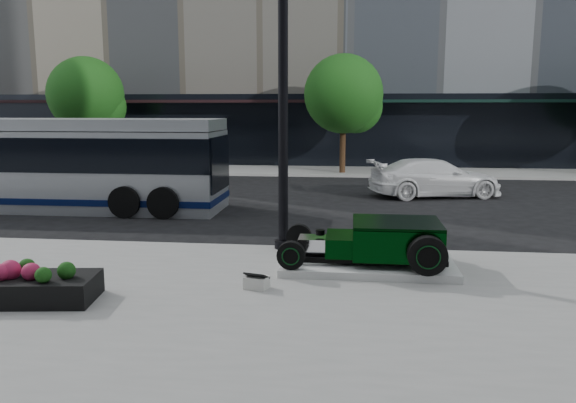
# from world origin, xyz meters

# --- Properties ---
(ground) EXTENTS (120.00, 120.00, 0.00)m
(ground) POSITION_xyz_m (0.00, 0.00, 0.00)
(ground) COLOR black
(ground) RESTS_ON ground
(sidewalk_far) EXTENTS (70.00, 4.00, 0.12)m
(sidewalk_far) POSITION_xyz_m (0.00, 14.00, 0.06)
(sidewalk_far) COLOR gray
(sidewalk_far) RESTS_ON ground
(street_trees) EXTENTS (29.80, 3.80, 5.70)m
(street_trees) POSITION_xyz_m (1.15, 13.07, 3.77)
(street_trees) COLOR black
(street_trees) RESTS_ON sidewalk_far
(display_plinth) EXTENTS (3.40, 1.80, 0.15)m
(display_plinth) POSITION_xyz_m (1.81, -3.61, 0.20)
(display_plinth) COLOR silver
(display_plinth) RESTS_ON sidewalk_near
(hot_rod) EXTENTS (3.22, 2.00, 0.81)m
(hot_rod) POSITION_xyz_m (2.15, -3.61, 0.70)
(hot_rod) COLOR black
(hot_rod) RESTS_ON display_plinth
(info_plaque) EXTENTS (0.46, 0.39, 0.31)m
(info_plaque) POSITION_xyz_m (-0.17, -5.14, 0.24)
(info_plaque) COLOR silver
(info_plaque) RESTS_ON sidewalk_near
(lamppost) EXTENTS (0.40, 0.40, 7.25)m
(lamppost) POSITION_xyz_m (-0.05, -2.22, 3.47)
(lamppost) COLOR black
(lamppost) RESTS_ON sidewalk_near
(flower_planter) EXTENTS (2.17, 1.28, 0.67)m
(flower_planter) POSITION_xyz_m (-3.75, -6.19, 0.36)
(flower_planter) COLOR black
(flower_planter) RESTS_ON sidewalk_near
(transit_bus) EXTENTS (12.12, 2.88, 2.92)m
(transit_bus) POSITION_xyz_m (-8.67, 2.66, 1.49)
(transit_bus) COLOR #A5A9AE
(transit_bus) RESTS_ON ground
(white_sedan) EXTENTS (5.18, 3.07, 1.41)m
(white_sedan) POSITION_xyz_m (4.54, 6.58, 0.70)
(white_sedan) COLOR white
(white_sedan) RESTS_ON ground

